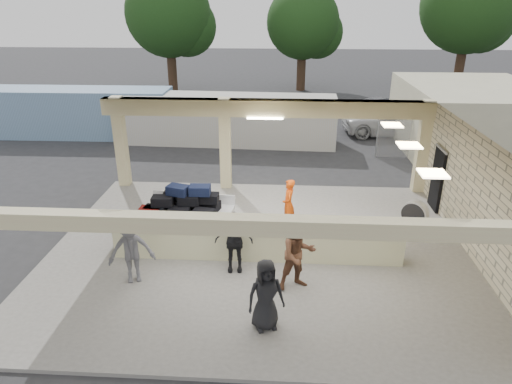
# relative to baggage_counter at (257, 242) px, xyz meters

# --- Properties ---
(ground) EXTENTS (120.00, 120.00, 0.00)m
(ground) POSITION_rel_baggage_counter_xyz_m (0.00, 0.50, -0.59)
(ground) COLOR #29292B
(ground) RESTS_ON ground
(pavilion) EXTENTS (12.01, 10.00, 3.55)m
(pavilion) POSITION_rel_baggage_counter_xyz_m (0.21, 1.16, 0.76)
(pavilion) COLOR slate
(pavilion) RESTS_ON ground
(baggage_counter) EXTENTS (8.20, 0.58, 0.98)m
(baggage_counter) POSITION_rel_baggage_counter_xyz_m (0.00, 0.00, 0.00)
(baggage_counter) COLOR beige
(baggage_counter) RESTS_ON pavilion
(luggage_cart) EXTENTS (2.87, 1.96, 1.58)m
(luggage_cart) POSITION_rel_baggage_counter_xyz_m (-2.32, 1.33, 0.36)
(luggage_cart) COLOR silver
(luggage_cart) RESTS_ON pavilion
(drum_fan) EXTENTS (0.84, 0.73, 0.93)m
(drum_fan) POSITION_rel_baggage_counter_xyz_m (4.85, 2.10, 0.01)
(drum_fan) COLOR silver
(drum_fan) RESTS_ON pavilion
(baggage_handler) EXTENTS (0.36, 0.61, 1.62)m
(baggage_handler) POSITION_rel_baggage_counter_xyz_m (0.88, 1.91, 0.32)
(baggage_handler) COLOR #F34E0C
(baggage_handler) RESTS_ON pavilion
(passenger_a) EXTENTS (1.01, 0.73, 1.90)m
(passenger_a) POSITION_rel_baggage_counter_xyz_m (1.09, -1.36, 0.46)
(passenger_a) COLOR brown
(passenger_a) RESTS_ON pavilion
(passenger_b) EXTENTS (1.03, 0.44, 1.71)m
(passenger_b) POSITION_rel_baggage_counter_xyz_m (-0.57, -0.66, 0.37)
(passenger_b) COLOR black
(passenger_b) RESTS_ON pavilion
(passenger_c) EXTENTS (1.23, 0.74, 1.80)m
(passenger_c) POSITION_rel_baggage_counter_xyz_m (-3.09, -1.34, 0.41)
(passenger_c) COLOR #535359
(passenger_c) RESTS_ON pavilion
(passenger_d) EXTENTS (0.89, 0.59, 1.68)m
(passenger_d) POSITION_rel_baggage_counter_xyz_m (0.36, -2.93, 0.35)
(passenger_d) COLOR black
(passenger_d) RESTS_ON pavilion
(car_white_a) EXTENTS (5.28, 2.88, 1.45)m
(car_white_a) POSITION_rel_baggage_counter_xyz_m (6.53, 13.60, 0.14)
(car_white_a) COLOR silver
(car_white_a) RESTS_ON ground
(car_white_b) EXTENTS (4.49, 2.73, 1.33)m
(car_white_b) POSITION_rel_baggage_counter_xyz_m (10.86, 15.00, 0.08)
(car_white_b) COLOR silver
(car_white_b) RESTS_ON ground
(car_dark) EXTENTS (4.17, 3.92, 1.41)m
(car_dark) POSITION_rel_baggage_counter_xyz_m (6.38, 15.79, 0.12)
(car_dark) COLOR black
(car_dark) RESTS_ON ground
(container_white) EXTENTS (11.21, 2.71, 2.41)m
(container_white) POSITION_rel_baggage_counter_xyz_m (-2.29, 11.50, 0.62)
(container_white) COLOR #B9B9B5
(container_white) RESTS_ON ground
(container_blue) EXTENTS (9.66, 2.41, 2.51)m
(container_blue) POSITION_rel_baggage_counter_xyz_m (-10.19, 12.32, 0.67)
(container_blue) COLOR #7496BA
(container_blue) RESTS_ON ground
(fence) EXTENTS (12.06, 0.06, 2.03)m
(fence) POSITION_rel_baggage_counter_xyz_m (11.00, 9.50, 0.47)
(fence) COLOR gray
(fence) RESTS_ON ground
(tree_left) EXTENTS (6.60, 6.30, 9.00)m
(tree_left) POSITION_rel_baggage_counter_xyz_m (-7.68, 24.66, 5.00)
(tree_left) COLOR #382619
(tree_left) RESTS_ON ground
(tree_mid) EXTENTS (6.00, 5.60, 8.00)m
(tree_mid) POSITION_rel_baggage_counter_xyz_m (2.32, 26.66, 4.38)
(tree_mid) COLOR #382619
(tree_mid) RESTS_ON ground
(tree_right) EXTENTS (7.20, 7.00, 10.00)m
(tree_right) POSITION_rel_baggage_counter_xyz_m (14.32, 25.66, 5.63)
(tree_right) COLOR #382619
(tree_right) RESTS_ON ground
(adjacent_building) EXTENTS (6.00, 8.00, 3.20)m
(adjacent_building) POSITION_rel_baggage_counter_xyz_m (9.50, 10.50, 1.01)
(adjacent_building) COLOR beige
(adjacent_building) RESTS_ON ground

